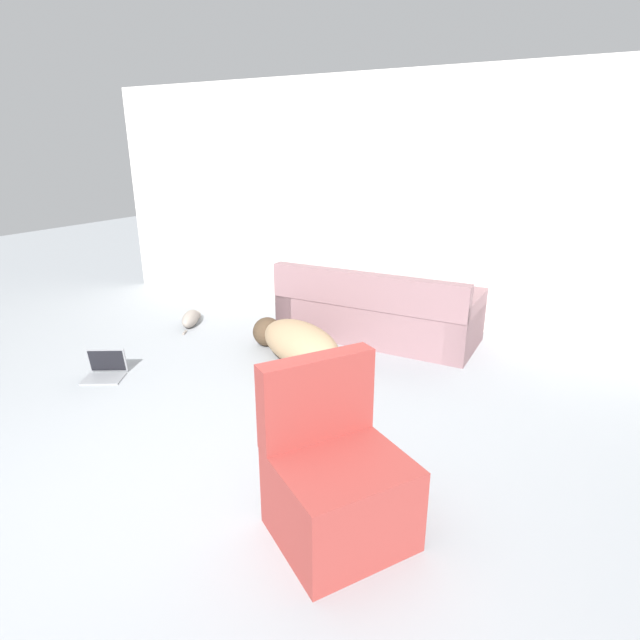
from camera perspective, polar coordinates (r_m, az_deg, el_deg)
name	(u,v)px	position (r m, az deg, el deg)	size (l,w,h in m)	color
ground_plane	(159,507)	(3.11, -17.90, -19.65)	(20.00, 20.00, 0.00)	#999EA3
wall_back	(384,202)	(5.78, 7.32, 13.21)	(7.41, 0.06, 2.69)	silver
couch	(377,314)	(5.30, 6.53, 0.74)	(2.09, 0.99, 0.77)	gray
dog	(296,342)	(4.67, -2.72, -2.55)	(1.40, 0.90, 0.40)	#A38460
cat	(191,318)	(5.86, -14.52, 0.19)	(0.32, 0.56, 0.18)	gray
laptop_open	(106,368)	(4.79, -23.31, -5.06)	(0.42, 0.39, 0.24)	gray
side_chair	(336,481)	(2.65, 1.86, -17.91)	(0.85, 0.86, 0.91)	#993833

